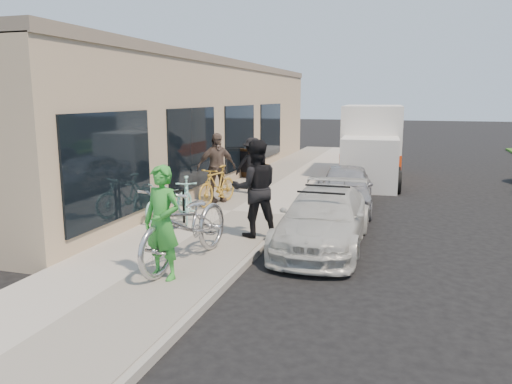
# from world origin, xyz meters

# --- Properties ---
(ground) EXTENTS (120.00, 120.00, 0.00)m
(ground) POSITION_xyz_m (0.00, 0.00, 0.00)
(ground) COLOR black
(ground) RESTS_ON ground
(sidewalk) EXTENTS (3.00, 34.00, 0.15)m
(sidewalk) POSITION_xyz_m (-2.00, 3.00, 0.07)
(sidewalk) COLOR #AAA399
(sidewalk) RESTS_ON ground
(curb) EXTENTS (0.12, 34.00, 0.13)m
(curb) POSITION_xyz_m (-0.45, 3.00, 0.07)
(curb) COLOR gray
(curb) RESTS_ON ground
(storefront) EXTENTS (3.60, 20.00, 4.22)m
(storefront) POSITION_xyz_m (-5.24, 7.99, 2.12)
(storefront) COLOR tan
(storefront) RESTS_ON ground
(bike_rack) EXTENTS (0.26, 0.52, 0.79)m
(bike_rack) POSITION_xyz_m (-2.72, 1.27, 0.63)
(bike_rack) COLOR black
(bike_rack) RESTS_ON sidewalk
(sandwich_board) EXTENTS (0.85, 0.85, 1.06)m
(sandwich_board) POSITION_xyz_m (-3.22, 8.10, 0.69)
(sandwich_board) COLOR black
(sandwich_board) RESTS_ON sidewalk
(sedan_white) EXTENTS (1.67, 4.03, 1.20)m
(sedan_white) POSITION_xyz_m (0.67, 1.08, 0.58)
(sedan_white) COLOR beige
(sedan_white) RESTS_ON ground
(sedan_silver) EXTENTS (1.72, 3.64, 1.20)m
(sedan_silver) POSITION_xyz_m (0.65, 4.67, 0.60)
(sedan_silver) COLOR #A4A4AA
(sedan_silver) RESTS_ON ground
(moving_truck) EXTENTS (2.33, 5.56, 2.68)m
(moving_truck) POSITION_xyz_m (0.89, 9.99, 1.19)
(moving_truck) COLOR silver
(moving_truck) RESTS_ON ground
(tandem_bike) EXTENTS (1.24, 2.72, 1.38)m
(tandem_bike) POSITION_xyz_m (-1.34, -1.05, 0.84)
(tandem_bike) COLOR #ADADAF
(tandem_bike) RESTS_ON sidewalk
(woman_rider) EXTENTS (0.74, 0.56, 1.81)m
(woman_rider) POSITION_xyz_m (-1.39, -1.82, 1.06)
(woman_rider) COLOR green
(woman_rider) RESTS_ON sidewalk
(man_standing) EXTENTS (1.21, 1.11, 2.00)m
(man_standing) POSITION_xyz_m (-0.73, 0.95, 1.15)
(man_standing) COLOR black
(man_standing) RESTS_ON sidewalk
(cruiser_bike_a) EXTENTS (1.14, 1.72, 1.01)m
(cruiser_bike_a) POSITION_xyz_m (-2.65, 1.74, 0.65)
(cruiser_bike_a) COLOR #97E2D9
(cruiser_bike_a) RESTS_ON sidewalk
(cruiser_bike_b) EXTENTS (0.94, 1.76, 0.88)m
(cruiser_bike_b) POSITION_xyz_m (-3.11, 1.80, 0.59)
(cruiser_bike_b) COLOR #97E2D9
(cruiser_bike_b) RESTS_ON sidewalk
(cruiser_bike_c) EXTENTS (0.82, 1.78, 1.03)m
(cruiser_bike_c) POSITION_xyz_m (-2.63, 3.61, 0.67)
(cruiser_bike_c) COLOR #BE8E2C
(cruiser_bike_c) RESTS_ON sidewalk
(bystander_a) EXTENTS (1.10, 0.67, 1.66)m
(bystander_a) POSITION_xyz_m (-2.18, 5.38, 0.98)
(bystander_a) COLOR black
(bystander_a) RESTS_ON sidewalk
(bystander_b) EXTENTS (1.13, 1.09, 1.89)m
(bystander_b) POSITION_xyz_m (-2.77, 3.93, 1.10)
(bystander_b) COLOR brown
(bystander_b) RESTS_ON sidewalk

